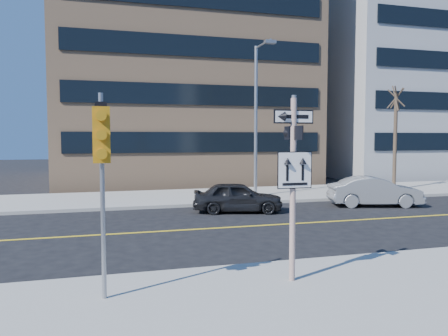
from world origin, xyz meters
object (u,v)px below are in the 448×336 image
object	(u,v)px
sign_pole	(293,177)
parked_car_b	(375,191)
traffic_signal	(102,152)
streetlight_a	(257,110)
street_tree_west	(396,100)
parked_car_a	(238,197)

from	to	relation	value
sign_pole	parked_car_b	xyz separation A→B (m)	(8.62, 9.44, -1.73)
traffic_signal	streetlight_a	xyz separation A→B (m)	(8.00, 13.42, 1.73)
sign_pole	traffic_signal	bearing A→B (deg)	-177.89
traffic_signal	parked_car_b	world-z (taller)	traffic_signal
sign_pole	streetlight_a	world-z (taller)	streetlight_a
sign_pole	street_tree_west	distance (m)	19.22
sign_pole	streetlight_a	xyz separation A→B (m)	(4.00, 13.27, 2.32)
traffic_signal	streetlight_a	size ratio (longest dim) A/B	0.50
parked_car_b	sign_pole	bearing A→B (deg)	153.32
parked_car_b	streetlight_a	xyz separation A→B (m)	(-4.62, 3.83, 4.04)
street_tree_west	sign_pole	bearing A→B (deg)	-133.26
streetlight_a	street_tree_west	distance (m)	9.05
parked_car_a	street_tree_west	xyz separation A→B (m)	(11.24, 4.21, 4.85)
sign_pole	traffic_signal	size ratio (longest dim) A/B	1.02
streetlight_a	street_tree_west	bearing A→B (deg)	3.45
parked_car_a	street_tree_west	size ratio (longest dim) A/B	0.62
parked_car_a	streetlight_a	world-z (taller)	streetlight_a
traffic_signal	parked_car_a	bearing A→B (deg)	59.43
parked_car_b	streetlight_a	size ratio (longest dim) A/B	0.54
parked_car_b	streetlight_a	distance (m)	7.24
sign_pole	street_tree_west	bearing A→B (deg)	46.74
sign_pole	parked_car_a	bearing A→B (deg)	79.61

